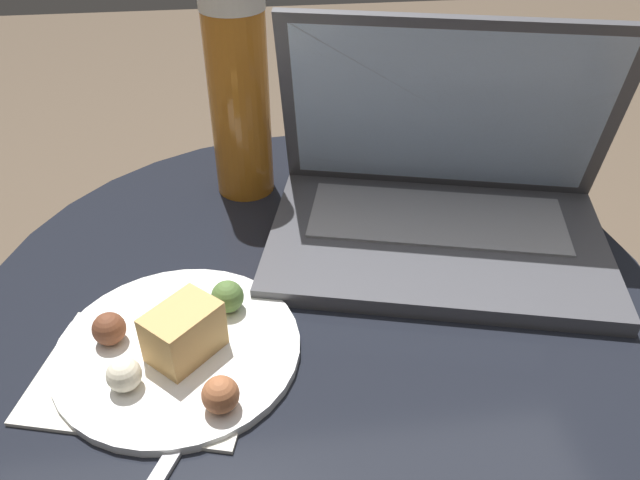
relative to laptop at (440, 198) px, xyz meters
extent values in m
cylinder|color=black|center=(-0.14, -0.07, -0.32)|extent=(0.08, 0.08, 0.51)
cylinder|color=black|center=(-0.14, -0.07, -0.06)|extent=(0.70, 0.70, 0.02)
cube|color=silver|center=(-0.31, -0.18, -0.05)|extent=(0.22, 0.18, 0.00)
cube|color=#47474C|center=(-0.01, -0.03, -0.04)|extent=(0.41, 0.32, 0.02)
cube|color=gray|center=(0.00, 0.01, -0.03)|extent=(0.31, 0.18, 0.00)
cube|color=#47474C|center=(0.01, 0.05, 0.08)|extent=(0.37, 0.16, 0.22)
cube|color=silver|center=(0.01, 0.05, 0.08)|extent=(0.34, 0.15, 0.20)
cylinder|color=#C6701E|center=(-0.21, 0.13, 0.06)|extent=(0.07, 0.07, 0.22)
cylinder|color=white|center=(-0.28, -0.15, -0.05)|extent=(0.22, 0.22, 0.01)
cube|color=tan|center=(-0.27, -0.16, -0.02)|extent=(0.08, 0.08, 0.05)
sphere|color=beige|center=(-0.32, -0.20, -0.03)|extent=(0.03, 0.03, 0.03)
sphere|color=brown|center=(-0.34, -0.14, -0.03)|extent=(0.03, 0.03, 0.03)
sphere|color=#4C6B33|center=(-0.24, -0.11, -0.03)|extent=(0.03, 0.03, 0.03)
sphere|color=#9E5B38|center=(-0.24, -0.23, -0.03)|extent=(0.03, 0.03, 0.03)
cube|color=#B2B2B7|center=(-0.28, -0.25, -0.05)|extent=(0.06, 0.11, 0.00)
cube|color=#B2B2B7|center=(-0.24, -0.18, -0.05)|extent=(0.04, 0.05, 0.00)
camera|label=1|loc=(-0.20, -0.56, 0.37)|focal=35.00mm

